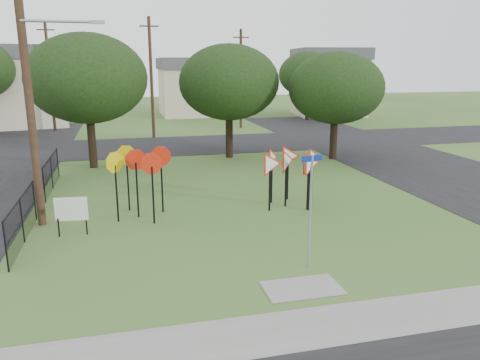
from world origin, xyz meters
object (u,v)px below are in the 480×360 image
Objects in this scene: stop_sign_cluster at (138,167)px; yield_sign_cluster at (292,163)px; street_name_sign at (311,205)px; info_board at (71,210)px.

stop_sign_cluster is 0.88× the size of yield_sign_cluster.
stop_sign_cluster is (-4.47, 5.74, 0.08)m from street_name_sign.
yield_sign_cluster is 8.50m from info_board.
street_name_sign reaches higher than yield_sign_cluster.
yield_sign_cluster is at bearing 9.72° from info_board.
street_name_sign is 1.24× the size of stop_sign_cluster.
street_name_sign is 8.05m from info_board.
info_board is (-2.30, -1.50, -1.04)m from stop_sign_cluster.
street_name_sign is at bearing -52.09° from stop_sign_cluster.
stop_sign_cluster reaches higher than info_board.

